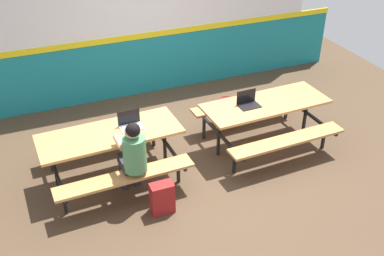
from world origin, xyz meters
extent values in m
cube|color=#4C3826|center=(0.00, 0.00, -0.01)|extent=(10.00, 10.00, 0.02)
cube|color=teal|center=(0.00, 2.33, 0.55)|extent=(8.00, 0.12, 1.10)
cube|color=yellow|center=(0.00, 2.26, 1.15)|extent=(8.00, 0.03, 0.10)
cube|color=tan|center=(-1.20, -0.07, 0.72)|extent=(1.97, 0.82, 0.04)
cube|color=tan|center=(-1.18, -0.71, 0.43)|extent=(1.86, 0.35, 0.04)
cube|color=tan|center=(-1.23, 0.56, 0.43)|extent=(1.86, 0.35, 0.04)
cube|color=black|center=(-2.00, -0.10, 0.35)|extent=(0.04, 0.04, 0.70)
cube|color=black|center=(-2.00, -0.10, 0.39)|extent=(0.10, 1.55, 0.04)
cube|color=black|center=(-1.98, -0.61, 0.21)|extent=(0.04, 0.04, 0.41)
cube|color=black|center=(-2.02, 0.41, 0.21)|extent=(0.04, 0.04, 0.41)
cube|color=black|center=(-0.41, -0.04, 0.35)|extent=(0.04, 0.04, 0.70)
cube|color=black|center=(-0.41, -0.04, 0.39)|extent=(0.10, 1.55, 0.04)
cube|color=black|center=(-0.39, -0.55, 0.21)|extent=(0.04, 0.04, 0.41)
cube|color=black|center=(-0.43, 0.47, 0.21)|extent=(0.04, 0.04, 0.41)
cube|color=tan|center=(1.20, -0.12, 0.72)|extent=(1.97, 0.82, 0.04)
cube|color=tan|center=(1.23, -0.75, 0.43)|extent=(1.86, 0.35, 0.04)
cube|color=tan|center=(1.18, 0.51, 0.43)|extent=(1.86, 0.35, 0.04)
cube|color=black|center=(0.41, -0.15, 0.35)|extent=(0.04, 0.04, 0.70)
cube|color=black|center=(0.41, -0.15, 0.39)|extent=(0.10, 1.55, 0.04)
cube|color=black|center=(0.43, -0.66, 0.21)|extent=(0.04, 0.04, 0.41)
cube|color=black|center=(0.39, 0.36, 0.21)|extent=(0.04, 0.04, 0.41)
cube|color=black|center=(2.00, -0.09, 0.35)|extent=(0.04, 0.04, 0.70)
cube|color=black|center=(2.00, -0.09, 0.39)|extent=(0.10, 1.55, 0.04)
cube|color=black|center=(2.02, -0.60, 0.21)|extent=(0.04, 0.04, 0.41)
cube|color=black|center=(1.98, 0.42, 0.21)|extent=(0.04, 0.04, 0.41)
cylinder|color=#2D2D38|center=(-1.13, -0.38, 0.23)|extent=(0.11, 0.11, 0.45)
cylinder|color=#2D2D38|center=(-0.95, -0.37, 0.23)|extent=(0.11, 0.11, 0.45)
cube|color=#2D2D38|center=(-1.04, -0.53, 0.51)|extent=(0.31, 0.39, 0.12)
cylinder|color=#4C8C59|center=(-1.03, -0.70, 0.75)|extent=(0.30, 0.30, 0.48)
cylinder|color=tan|center=(-1.18, -0.51, 0.85)|extent=(0.09, 0.30, 0.08)
cylinder|color=tan|center=(-0.90, -0.49, 0.85)|extent=(0.09, 0.30, 0.08)
sphere|color=tan|center=(-1.03, -0.68, 1.08)|extent=(0.20, 0.20, 0.20)
sphere|color=black|center=(-1.03, -0.71, 1.11)|extent=(0.18, 0.18, 0.18)
cube|color=silver|center=(-0.89, -0.06, 0.75)|extent=(0.33, 0.23, 0.01)
cube|color=black|center=(-0.90, 0.05, 0.86)|extent=(0.32, 0.02, 0.21)
cube|color=black|center=(0.91, -0.13, 0.75)|extent=(0.33, 0.23, 0.01)
cube|color=black|center=(0.91, -0.02, 0.86)|extent=(0.32, 0.02, 0.21)
cube|color=maroon|center=(-0.80, -1.04, 0.22)|extent=(0.30, 0.18, 0.44)
cube|color=maroon|center=(-0.80, -0.93, 0.15)|extent=(0.21, 0.04, 0.19)
cube|color=maroon|center=(0.96, 0.75, 0.18)|extent=(0.34, 0.14, 0.36)
torus|color=maroon|center=(0.96, 0.75, 0.42)|extent=(0.21, 0.21, 0.02)
camera|label=1|loc=(-2.17, -5.42, 4.11)|focal=43.23mm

